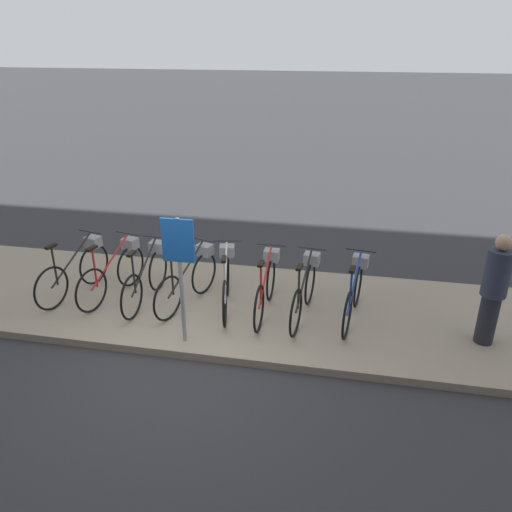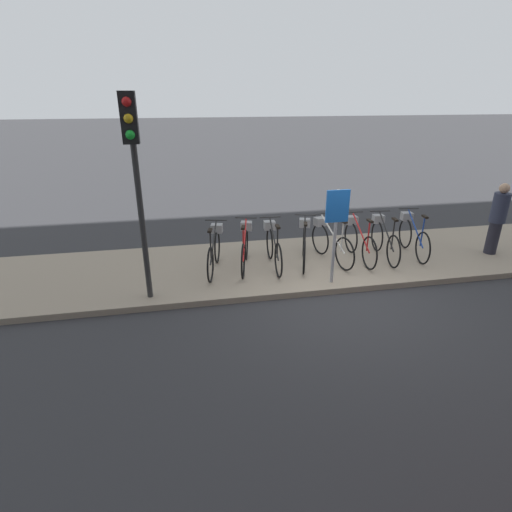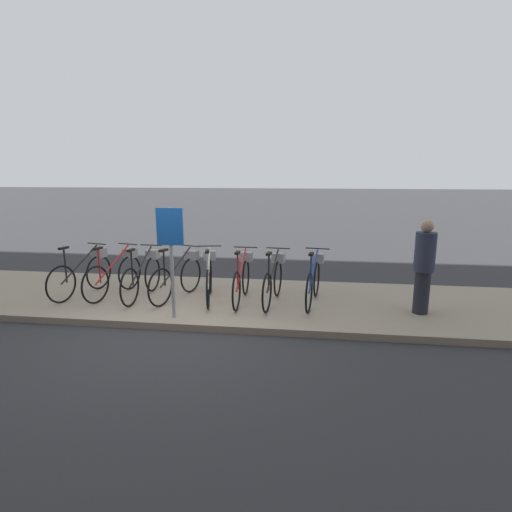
{
  "view_description": "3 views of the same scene",
  "coord_description": "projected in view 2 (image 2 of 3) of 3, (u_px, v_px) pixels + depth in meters",
  "views": [
    {
      "loc": [
        2.11,
        -5.4,
        4.1
      ],
      "look_at": [
        0.88,
        0.97,
        1.21
      ],
      "focal_mm": 35.0,
      "sensor_mm": 36.0,
      "label": 1
    },
    {
      "loc": [
        -2.8,
        -6.35,
        3.56
      ],
      "look_at": [
        -1.46,
        0.63,
        0.65
      ],
      "focal_mm": 28.0,
      "sensor_mm": 36.0,
      "label": 2
    },
    {
      "loc": [
        2.18,
        -5.82,
        2.5
      ],
      "look_at": [
        1.29,
        0.88,
        1.09
      ],
      "focal_mm": 28.0,
      "sensor_mm": 36.0,
      "label": 3
    }
  ],
  "objects": [
    {
      "name": "parked_bicycle_4",
      "position": [
        330.0,
        241.0,
        8.7
      ],
      "size": [
        0.51,
        1.66,
        1.03
      ],
      "color": "black",
      "rests_on": "sidewalk"
    },
    {
      "name": "sign_post",
      "position": [
        336.0,
        221.0,
        7.35
      ],
      "size": [
        0.44,
        0.07,
        1.83
      ],
      "color": "#99999E",
      "rests_on": "sidewalk"
    },
    {
      "name": "ground_plane",
      "position": [
        338.0,
        294.0,
        7.61
      ],
      "size": [
        120.0,
        120.0,
        0.0
      ],
      "primitive_type": "plane",
      "color": "#2D2D30"
    },
    {
      "name": "traffic_light",
      "position": [
        134.0,
        158.0,
        6.23
      ],
      "size": [
        0.24,
        0.4,
        3.47
      ],
      "color": "#2D2D2D",
      "rests_on": "sidewalk"
    },
    {
      "name": "parked_bicycle_3",
      "position": [
        304.0,
        243.0,
        8.58
      ],
      "size": [
        0.63,
        1.62,
        1.03
      ],
      "color": "black",
      "rests_on": "sidewalk"
    },
    {
      "name": "pedestrian",
      "position": [
        498.0,
        218.0,
        8.93
      ],
      "size": [
        0.34,
        0.34,
        1.62
      ],
      "color": "#23232D",
      "rests_on": "sidewalk"
    },
    {
      "name": "parked_bicycle_6",
      "position": [
        384.0,
        238.0,
        8.87
      ],
      "size": [
        0.46,
        1.68,
        1.03
      ],
      "color": "black",
      "rests_on": "sidewalk"
    },
    {
      "name": "parked_bicycle_7",
      "position": [
        413.0,
        235.0,
        9.05
      ],
      "size": [
        0.46,
        1.67,
        1.03
      ],
      "color": "black",
      "rests_on": "sidewalk"
    },
    {
      "name": "parked_bicycle_1",
      "position": [
        245.0,
        246.0,
        8.38
      ],
      "size": [
        0.55,
        1.65,
        1.03
      ],
      "color": "black",
      "rests_on": "sidewalk"
    },
    {
      "name": "parked_bicycle_2",
      "position": [
        273.0,
        246.0,
        8.42
      ],
      "size": [
        0.46,
        1.68,
        1.03
      ],
      "color": "black",
      "rests_on": "sidewalk"
    },
    {
      "name": "sidewalk",
      "position": [
        313.0,
        262.0,
        8.91
      ],
      "size": [
        17.58,
        2.9,
        0.12
      ],
      "color": "gray",
      "rests_on": "ground_plane"
    },
    {
      "name": "parked_bicycle_0",
      "position": [
        214.0,
        249.0,
        8.22
      ],
      "size": [
        0.55,
        1.65,
        1.03
      ],
      "color": "black",
      "rests_on": "sidewalk"
    },
    {
      "name": "parked_bicycle_5",
      "position": [
        358.0,
        239.0,
        8.78
      ],
      "size": [
        0.46,
        1.69,
        1.03
      ],
      "color": "black",
      "rests_on": "sidewalk"
    }
  ]
}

